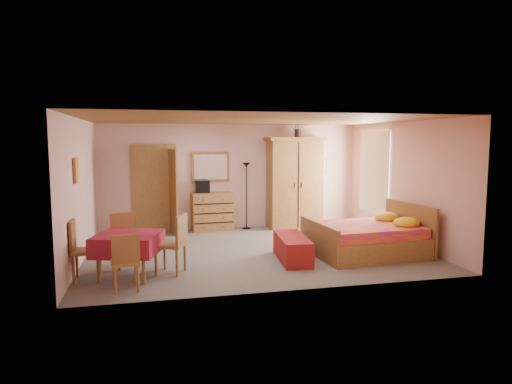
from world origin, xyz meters
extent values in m
plane|color=slate|center=(0.00, 0.00, 0.00)|extent=(6.50, 6.50, 0.00)
plane|color=brown|center=(0.00, 0.00, 2.60)|extent=(6.50, 6.50, 0.00)
cube|color=#CD9D94|center=(0.00, 2.50, 1.30)|extent=(6.50, 0.10, 2.60)
cube|color=#CD9D94|center=(0.00, -2.50, 1.30)|extent=(6.50, 0.10, 2.60)
cube|color=#CD9D94|center=(-3.25, 0.00, 1.30)|extent=(0.10, 5.00, 2.60)
cube|color=#CD9D94|center=(3.25, 0.00, 1.30)|extent=(0.10, 5.00, 2.60)
cube|color=#9E6B35|center=(-1.90, 2.47, 1.02)|extent=(1.06, 0.12, 2.15)
cube|color=white|center=(3.21, 1.20, 1.45)|extent=(0.08, 1.40, 1.95)
cube|color=orange|center=(-3.22, -0.60, 1.70)|extent=(0.04, 0.32, 0.42)
cube|color=#D8BF59|center=(2.35, 2.47, 1.55)|extent=(0.30, 0.04, 0.40)
cube|color=#966232|center=(-0.55, 2.27, 0.47)|extent=(1.02, 0.55, 0.93)
cube|color=silver|center=(-0.55, 2.48, 1.55)|extent=(0.94, 0.08, 0.74)
cube|color=black|center=(-0.76, 2.33, 1.09)|extent=(0.34, 0.25, 0.31)
cube|color=black|center=(0.32, 2.28, 0.83)|extent=(0.28, 0.28, 1.66)
cube|color=#915F31|center=(1.54, 2.21, 1.14)|extent=(1.47, 0.78, 2.28)
cube|color=yellow|center=(1.62, 2.22, 2.55)|extent=(0.23, 0.23, 0.55)
cube|color=#C9137D|center=(2.03, -0.77, 0.48)|extent=(2.18, 1.77, 0.96)
cube|color=maroon|center=(0.52, -0.87, 0.22)|extent=(0.63, 1.38, 0.45)
cube|color=maroon|center=(-2.38, -1.26, 0.36)|extent=(1.20, 1.20, 0.71)
cube|color=#AE723B|center=(-2.40, -1.93, 0.43)|extent=(0.44, 0.44, 0.87)
cube|color=olive|center=(-2.45, -0.63, 0.47)|extent=(0.54, 0.54, 0.93)
cube|color=#9D6235|center=(-3.01, -1.28, 0.48)|extent=(0.44, 0.44, 0.96)
cube|color=olive|center=(-1.71, -1.19, 0.49)|extent=(0.60, 0.60, 0.99)
camera|label=1|loc=(-2.01, -8.73, 2.20)|focal=32.00mm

